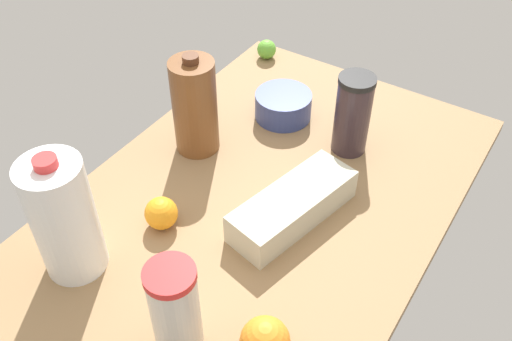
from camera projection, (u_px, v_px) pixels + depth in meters
The scene contains 10 objects.
countertop at pixel (256, 208), 126.99cm from camera, with size 120.00×76.00×3.00cm, color #937049.
chocolate_milk_jug at pixel (195, 106), 132.58cm from camera, with size 10.56×10.56×25.58cm.
shaker_bottle at pixel (353, 114), 133.22cm from camera, with size 8.65×8.65×20.38cm.
egg_carton at pixel (293, 206), 120.48cm from camera, with size 29.95×10.63×7.26cm, color beige.
mixing_bowl at pixel (283, 105), 147.34cm from camera, with size 14.60×14.60×6.85cm, color #324184.
tumbler_cup at pixel (175, 308), 94.77cm from camera, with size 8.70×8.70×19.22cm.
milk_jug at pixel (64, 218), 105.06cm from camera, with size 11.99×11.99×27.71cm.
orange_loose at pixel (265, 341), 96.05cm from camera, with size 8.72×8.72×8.72cm, color orange.
lime_by_jug at pixel (267, 49), 169.21cm from camera, with size 5.65×5.65×5.65cm, color #62B235.
orange_far_back at pixel (161, 213), 119.08cm from camera, with size 7.02×7.02×7.02cm, color orange.
Camera 1 is at (73.78, 47.82, 93.52)cm, focal length 40.00 mm.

